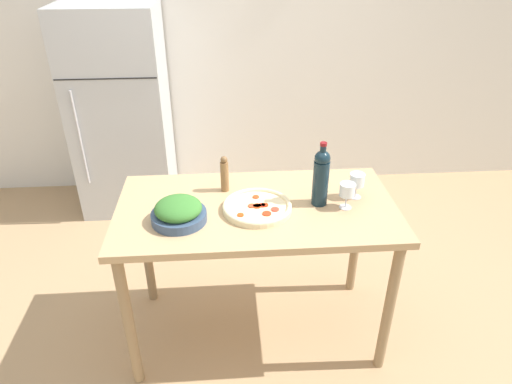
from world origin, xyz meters
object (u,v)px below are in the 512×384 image
wine_bottle (321,176)px  homemade_pizza (257,207)px  wine_glass_near (347,191)px  wine_glass_far (357,181)px  salad_bowl (179,212)px  refrigerator (121,113)px  pepper_mill (225,174)px

wine_bottle → homemade_pizza: size_ratio=0.98×
wine_glass_near → wine_glass_far: 0.13m
salad_bowl → wine_glass_near: bearing=4.1°
refrigerator → salad_bowl: 1.80m
wine_glass_near → wine_bottle: bearing=156.5°
pepper_mill → homemade_pizza: size_ratio=0.58×
wine_glass_far → pepper_mill: bearing=169.7°
salad_bowl → wine_glass_far: bearing=9.9°
refrigerator → salad_bowl: size_ratio=6.14×
wine_glass_far → homemade_pizza: 0.55m
pepper_mill → salad_bowl: bearing=-128.7°
salad_bowl → refrigerator: bearing=109.3°
pepper_mill → wine_bottle: bearing=-19.2°
wine_bottle → wine_glass_far: bearing=12.2°
homemade_pizza → refrigerator: bearing=121.1°
wine_bottle → pepper_mill: size_ratio=1.69×
wine_bottle → homemade_pizza: wine_bottle is taller
wine_glass_far → homemade_pizza: size_ratio=0.39×
pepper_mill → salad_bowl: (-0.23, -0.29, -0.05)m
homemade_pizza → wine_glass_far: bearing=9.5°
wine_bottle → refrigerator: bearing=129.6°
homemade_pizza → salad_bowl: bearing=-169.6°
wine_bottle → wine_glass_far: (0.21, 0.04, -0.06)m
wine_bottle → salad_bowl: bearing=-170.8°
wine_bottle → pepper_mill: (-0.49, 0.17, -0.06)m
wine_glass_near → pepper_mill: 0.65m
wine_bottle → homemade_pizza: bearing=-172.2°
wine_bottle → salad_bowl: 0.73m
homemade_pizza → wine_bottle: bearing=7.8°
wine_glass_near → pepper_mill: (-0.61, 0.23, 0.00)m
wine_bottle → homemade_pizza: 0.36m
wine_bottle → homemade_pizza: (-0.33, -0.05, -0.14)m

